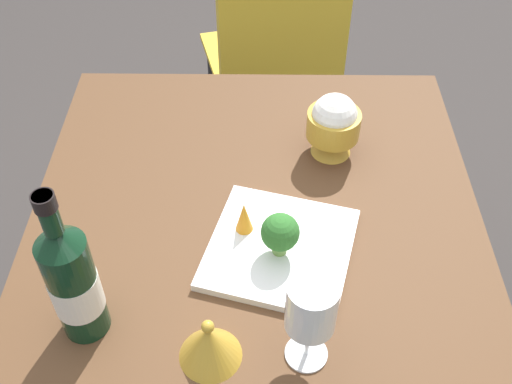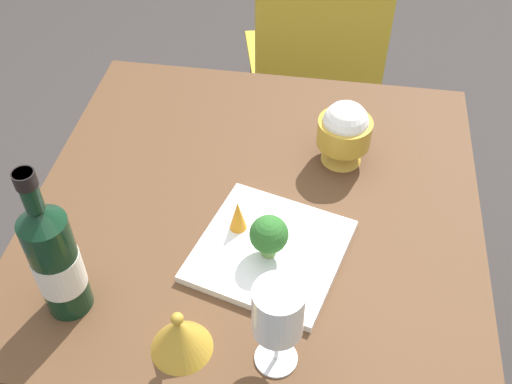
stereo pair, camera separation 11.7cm
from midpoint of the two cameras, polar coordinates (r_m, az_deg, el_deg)
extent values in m
cube|color=brown|center=(1.21, 2.77, -1.80)|extent=(0.86, 0.86, 0.04)
cylinder|color=brown|center=(1.79, -8.11, 0.10)|extent=(0.05, 0.05, 0.71)
cylinder|color=brown|center=(1.76, 15.95, -2.56)|extent=(0.05, 0.05, 0.71)
cube|color=gold|center=(2.14, 6.52, 11.93)|extent=(0.49, 0.49, 0.02)
cube|color=gold|center=(1.88, 8.06, 14.20)|extent=(0.40, 0.14, 0.40)
cylinder|color=black|center=(2.38, 1.26, 9.52)|extent=(0.03, 0.03, 0.43)
cylinder|color=black|center=(2.44, 9.33, 9.87)|extent=(0.03, 0.03, 0.43)
cylinder|color=black|center=(2.12, 2.33, 4.13)|extent=(0.03, 0.03, 0.43)
cylinder|color=black|center=(2.19, 11.22, 4.64)|extent=(0.03, 0.03, 0.43)
cylinder|color=black|center=(1.00, -14.84, -6.84)|extent=(0.07, 0.07, 0.20)
cone|color=black|center=(0.91, -16.19, -2.32)|extent=(0.07, 0.07, 0.03)
cylinder|color=black|center=(0.87, -16.84, -0.12)|extent=(0.03, 0.03, 0.07)
cylinder|color=black|center=(0.86, -17.16, 0.95)|extent=(0.03, 0.03, 0.02)
cylinder|color=silver|center=(1.00, -14.73, -7.19)|extent=(0.08, 0.08, 0.07)
cylinder|color=white|center=(0.99, 5.37, -15.35)|extent=(0.07, 0.07, 0.00)
cylinder|color=white|center=(0.96, 5.56, -14.05)|extent=(0.01, 0.01, 0.08)
cylinder|color=white|center=(0.88, 5.96, -11.17)|extent=(0.08, 0.08, 0.09)
cone|color=gold|center=(1.29, 10.59, 3.66)|extent=(0.08, 0.08, 0.04)
cylinder|color=gold|center=(1.26, 10.89, 5.36)|extent=(0.11, 0.11, 0.05)
sphere|color=white|center=(1.24, 11.03, 6.15)|extent=(0.09, 0.09, 0.09)
cone|color=gold|center=(0.97, -3.60, -13.36)|extent=(0.10, 0.10, 0.07)
sphere|color=gold|center=(0.93, -3.73, -11.91)|extent=(0.02, 0.02, 0.02)
cube|color=white|center=(1.11, 4.37, -5.64)|extent=(0.31, 0.31, 0.02)
cylinder|color=#729E4C|center=(1.08, 4.30, -5.41)|extent=(0.03, 0.03, 0.03)
sphere|color=#2D6B28|center=(1.05, 4.41, -4.12)|extent=(0.07, 0.07, 0.07)
cone|color=orange|center=(1.10, 1.33, -2.33)|extent=(0.03, 0.03, 0.07)
camera|label=1|loc=(0.06, -87.13, 2.93)|focal=42.96mm
camera|label=2|loc=(0.06, 92.87, -2.93)|focal=42.96mm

